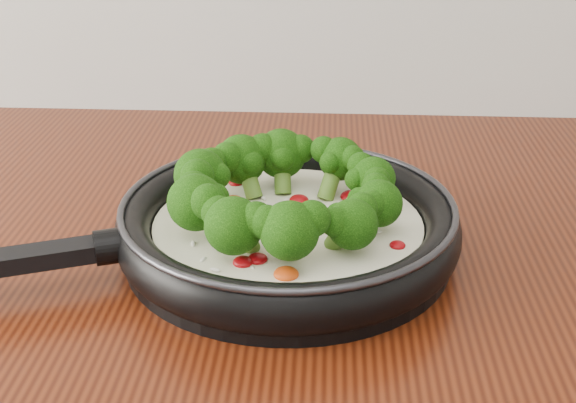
{
  "coord_description": "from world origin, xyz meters",
  "views": [
    {
      "loc": [
        0.07,
        0.51,
        1.23
      ],
      "look_at": [
        0.04,
        1.11,
        0.95
      ],
      "focal_mm": 48.04,
      "sensor_mm": 36.0,
      "label": 1
    }
  ],
  "objects": [
    {
      "name": "skillet",
      "position": [
        0.03,
        1.11,
        0.93
      ],
      "size": [
        0.49,
        0.38,
        0.09
      ],
      "color": "black",
      "rests_on": "counter"
    }
  ]
}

